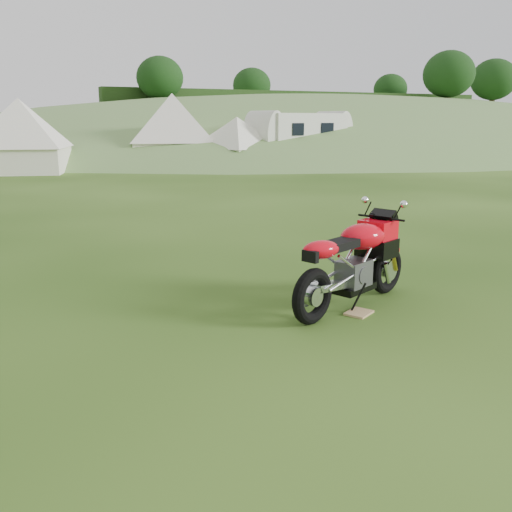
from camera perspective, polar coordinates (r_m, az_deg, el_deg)
name	(u,v)px	position (r m, az deg, el deg)	size (l,w,h in m)	color
ground	(265,345)	(5.22, 0.92, -8.93)	(120.00, 120.00, 0.00)	#203E0D
hillside	(310,142)	(51.50, 5.45, 11.27)	(80.00, 64.00, 8.00)	#68914A
hedgerow	(310,142)	(51.50, 5.45, 11.27)	(36.00, 1.20, 8.60)	#1A3210
sport_motorcycle	(353,256)	(6.18, 9.71, -0.02)	(1.89, 0.47, 1.14)	red
plywood_board	(359,313)	(6.12, 10.25, -5.61)	(0.28, 0.22, 0.02)	tan
tent_left	(21,136)	(23.75, -22.45, 11.00)	(3.12, 3.12, 2.71)	white
tent_mid	(173,132)	(25.87, -8.29, 12.20)	(3.34, 3.34, 2.89)	silver
tent_right	(237,140)	(24.75, -1.92, 11.56)	(2.63, 2.63, 2.28)	silver
caravan	(299,138)	(26.36, 4.34, 11.67)	(4.90, 2.19, 2.29)	silver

